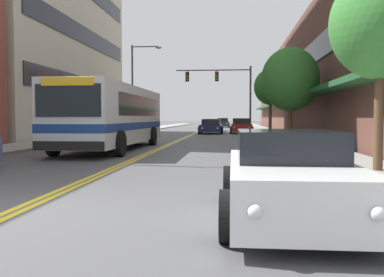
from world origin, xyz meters
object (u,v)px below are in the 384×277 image
(car_black_parked_left_mid, at_px, (138,128))
(street_lamp_left_far, at_px, (137,81))
(car_white_parked_right_foreground, at_px, (288,178))
(car_champagne_moving_second, at_px, (212,125))
(car_charcoal_moving_third, at_px, (223,123))
(car_navy_moving_lead, at_px, (211,127))
(street_tree_right_near, at_px, (381,24))
(street_tree_right_far, at_px, (270,87))
(traffic_signal_mast, at_px, (224,85))
(car_red_parked_right_mid, at_px, (241,126))
(street_tree_right_mid, at_px, (290,79))
(city_bus, at_px, (114,114))

(car_black_parked_left_mid, height_order, street_lamp_left_far, street_lamp_left_far)
(car_white_parked_right_foreground, height_order, car_champagne_moving_second, car_champagne_moving_second)
(car_charcoal_moving_third, bearing_deg, car_navy_moving_lead, -91.30)
(street_lamp_left_far, height_order, street_tree_right_near, street_lamp_left_far)
(street_tree_right_near, distance_m, street_tree_right_far, 25.24)
(car_champagne_moving_second, xyz_separation_m, traffic_signal_mast, (1.44, -5.69, 3.94))
(car_navy_moving_lead, bearing_deg, traffic_signal_mast, 46.77)
(car_red_parked_right_mid, height_order, street_lamp_left_far, street_lamp_left_far)
(car_black_parked_left_mid, height_order, car_navy_moving_lead, car_navy_moving_lead)
(car_champagne_moving_second, relative_size, traffic_signal_mast, 0.65)
(car_black_parked_left_mid, bearing_deg, traffic_signal_mast, 39.42)
(car_black_parked_left_mid, xyz_separation_m, street_lamp_left_far, (-0.57, 2.14, 4.11))
(car_red_parked_right_mid, distance_m, street_tree_right_mid, 17.01)
(city_bus, relative_size, street_tree_right_mid, 2.14)
(city_bus, relative_size, car_navy_moving_lead, 2.67)
(car_champagne_moving_second, relative_size, car_charcoal_moving_third, 0.95)
(city_bus, distance_m, car_black_parked_left_mid, 15.36)
(car_champagne_moving_second, bearing_deg, car_navy_moving_lead, -87.92)
(city_bus, xyz_separation_m, traffic_signal_mast, (4.85, 20.96, 2.91))
(car_black_parked_left_mid, height_order, street_tree_right_mid, street_tree_right_mid)
(traffic_signal_mast, distance_m, street_tree_right_mid, 17.25)
(car_white_parked_right_foreground, height_order, street_tree_right_far, street_tree_right_far)
(car_charcoal_moving_third, bearing_deg, car_white_parked_right_foreground, -87.83)
(car_red_parked_right_mid, height_order, car_charcoal_moving_third, car_red_parked_right_mid)
(car_charcoal_moving_third, height_order, traffic_signal_mast, traffic_signal_mast)
(street_tree_right_far, bearing_deg, street_tree_right_near, -88.63)
(car_charcoal_moving_third, bearing_deg, city_bus, -95.39)
(car_navy_moving_lead, relative_size, car_charcoal_moving_third, 0.86)
(car_charcoal_moving_third, relative_size, street_lamp_left_far, 0.62)
(car_navy_moving_lead, relative_size, street_tree_right_far, 0.76)
(car_red_parked_right_mid, height_order, street_tree_right_far, street_tree_right_far)
(street_tree_right_mid, bearing_deg, car_navy_moving_lead, 108.36)
(street_tree_right_near, bearing_deg, city_bus, 138.66)
(car_white_parked_right_foreground, relative_size, car_charcoal_moving_third, 0.86)
(traffic_signal_mast, bearing_deg, car_white_parked_right_foreground, -87.34)
(car_red_parked_right_mid, relative_size, car_charcoal_moving_third, 0.85)
(car_navy_moving_lead, xyz_separation_m, car_champagne_moving_second, (-0.25, 6.96, 0.00))
(street_tree_right_near, bearing_deg, car_champagne_moving_second, 99.79)
(car_champagne_moving_second, distance_m, street_tree_right_far, 11.67)
(car_navy_moving_lead, distance_m, street_tree_right_near, 28.79)
(street_tree_right_near, bearing_deg, car_red_parked_right_mid, 95.78)
(car_white_parked_right_foreground, relative_size, street_lamp_left_far, 0.54)
(street_tree_right_near, xyz_separation_m, street_tree_right_mid, (-0.64, 12.51, -0.31))
(city_bus, xyz_separation_m, street_tree_right_far, (8.84, 16.92, 2.41))
(car_navy_moving_lead, height_order, street_lamp_left_far, street_lamp_left_far)
(city_bus, relative_size, car_black_parked_left_mid, 2.41)
(city_bus, distance_m, car_white_parked_right_foreground, 15.00)
(car_navy_moving_lead, distance_m, street_tree_right_mid, 16.60)
(car_red_parked_right_mid, xyz_separation_m, street_lamp_left_far, (-9.27, -3.49, 4.07))
(street_tree_right_mid, bearing_deg, car_red_parked_right_mid, 97.93)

